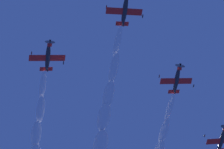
# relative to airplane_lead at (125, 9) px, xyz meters

# --- Properties ---
(airplane_lead) EXTENTS (6.72, 6.95, 3.71)m
(airplane_lead) POSITION_rel_airplane_lead_xyz_m (0.00, 0.00, 0.00)
(airplane_lead) COLOR #232328
(airplane_left_wingman) EXTENTS (6.69, 6.98, 3.76)m
(airplane_left_wingman) POSITION_rel_airplane_lead_xyz_m (-20.71, 0.50, 1.13)
(airplane_left_wingman) COLOR #232328
(airplane_right_wingman) EXTENTS (6.70, 6.96, 3.85)m
(airplane_right_wingman) POSITION_rel_airplane_lead_xyz_m (0.37, -20.16, 1.01)
(airplane_right_wingman) COLOR #232328
(airplane_outer_left) EXTENTS (6.73, 6.96, 3.55)m
(airplane_outer_left) POSITION_rel_airplane_lead_xyz_m (-39.43, 1.59, -1.16)
(airplane_outer_left) COLOR #232328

